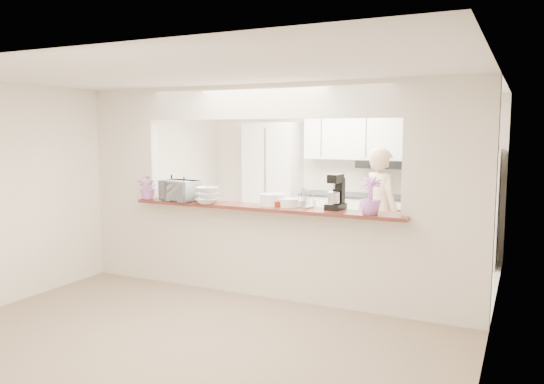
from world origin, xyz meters
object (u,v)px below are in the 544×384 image
Objects in this scene: toaster_oven at (180,191)px; stand_mixer at (336,194)px; refrigerator at (471,207)px; person at (381,211)px.

stand_mixer is (2.00, 0.16, 0.05)m from toaster_oven.
stand_mixer is (-1.20, -2.59, 0.42)m from refrigerator.
toaster_oven is at bearing 76.67° from person.
stand_mixer is 0.23× the size of person.
toaster_oven is at bearing -175.33° from stand_mixer.
toaster_oven is at bearing -139.33° from refrigerator.
person is (2.12, 1.72, -0.35)m from toaster_oven.
stand_mixer is 1.61m from person.
person is at bearing 85.75° from stand_mixer.
person is at bearing 46.68° from toaster_oven.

